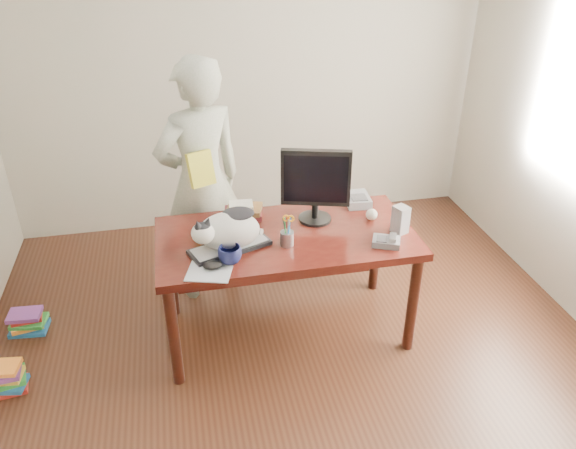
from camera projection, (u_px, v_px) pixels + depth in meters
The scene contains 18 objects.
room at pixel (312, 189), 2.67m from camera, with size 4.50×4.50×4.50m.
desk at pixel (284, 248), 3.62m from camera, with size 1.60×0.80×0.75m.
keyboard at pixel (230, 247), 3.33m from camera, with size 0.52×0.34×0.03m.
cat at pixel (227, 230), 3.26m from camera, with size 0.46×0.34×0.27m.
monitor at pixel (316, 182), 3.49m from camera, with size 0.43×0.26×0.49m.
pen_cup at pixel (287, 237), 3.34m from camera, with size 0.10×0.10×0.21m.
mousepad at pixel (210, 271), 3.13m from camera, with size 0.30×0.28×0.01m.
mouse at pixel (213, 265), 3.14m from camera, with size 0.13×0.10×0.04m.
coffee_mug at pixel (230, 255), 3.18m from camera, with size 0.13×0.13×0.11m, color black.
phone at pixel (387, 241), 3.36m from camera, with size 0.20×0.17×0.07m.
speaker at pixel (400, 220), 3.46m from camera, with size 0.11×0.11×0.18m.
baseball at pixel (372, 214), 3.63m from camera, with size 0.07×0.07×0.07m.
book_stack at pixel (243, 211), 3.67m from camera, with size 0.27×0.22×0.09m.
calculator at pixel (357, 199), 3.83m from camera, with size 0.17×0.22×0.06m.
person at pixel (201, 183), 3.85m from camera, with size 0.64×0.42×1.74m, color beige.
held_book at pixel (201, 169), 3.61m from camera, with size 0.19×0.15×0.23m.
book_pile_a at pixel (4, 379), 3.32m from camera, with size 0.27×0.22×0.18m.
book_pile_b at pixel (28, 322), 3.80m from camera, with size 0.26×0.20×0.15m.
Camera 1 is at (-0.61, -2.33, 2.52)m, focal length 35.00 mm.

